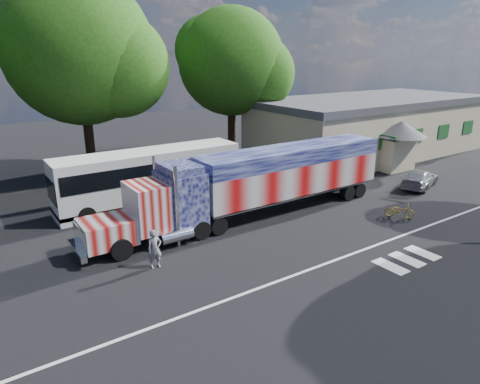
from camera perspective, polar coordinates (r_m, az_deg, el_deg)
ground at (r=21.52m, az=4.53°, el=-6.87°), size 100.00×100.00×0.00m
lane_markings at (r=20.21m, az=15.18°, el=-9.21°), size 30.00×2.67×0.01m
semi_truck at (r=24.45m, az=2.69°, el=1.50°), size 19.05×3.01×4.06m
coach_bus at (r=27.15m, az=-11.86°, el=2.06°), size 11.59×2.70×3.37m
hall_building at (r=41.93m, az=16.89°, el=8.45°), size 22.40×12.80×5.20m
parked_car at (r=32.73m, az=22.83°, el=1.68°), size 4.59×3.01×1.24m
woman at (r=19.21m, az=-11.31°, el=-7.48°), size 0.67×0.46×1.76m
bicycle at (r=26.20m, az=20.50°, el=-2.35°), size 1.43×1.65×0.86m
tree_n_mid at (r=33.95m, az=-20.27°, el=17.24°), size 11.12×10.59×14.55m
tree_ne_a at (r=38.47m, az=-0.92°, el=16.88°), size 9.60×9.14×12.90m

